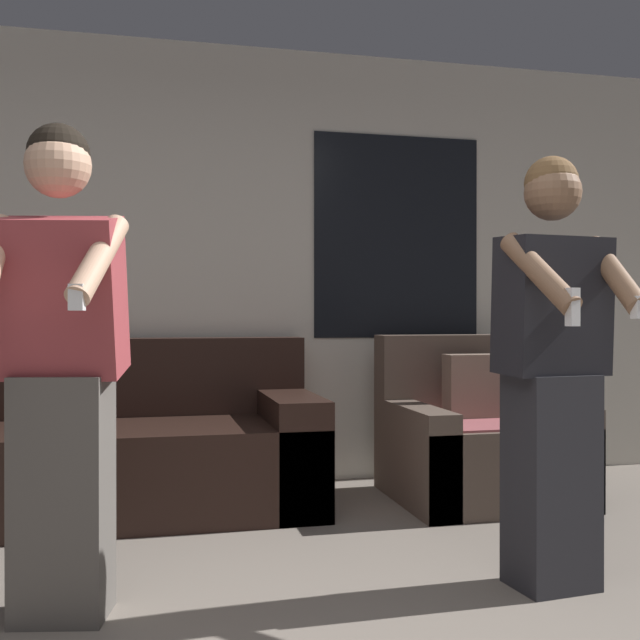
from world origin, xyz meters
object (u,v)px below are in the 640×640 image
at_px(couch, 114,452).
at_px(armchair, 477,443).
at_px(person_right, 553,368).
at_px(person_left, 60,367).

bearing_deg(couch, armchair, -4.52).
relative_size(couch, person_right, 1.31).
distance_m(armchair, person_left, 2.54).
bearing_deg(person_right, armchair, 76.37).
bearing_deg(person_left, couch, 85.34).
height_order(couch, person_right, person_right).
bearing_deg(armchair, person_right, -103.63).
distance_m(person_left, person_right, 1.80).
relative_size(armchair, person_left, 0.58).
distance_m(armchair, person_right, 1.51).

